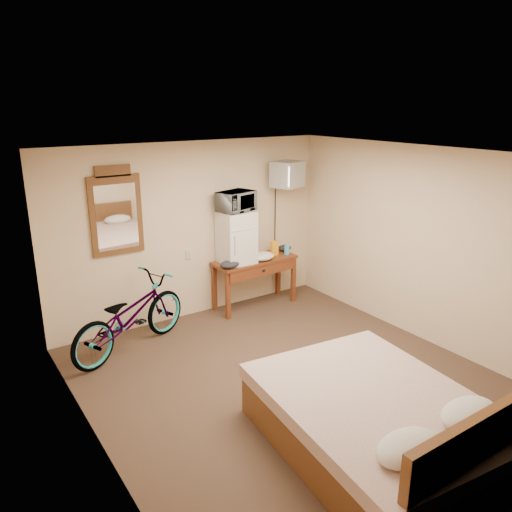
% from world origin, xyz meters
% --- Properties ---
extents(room, '(4.60, 4.64, 2.50)m').
position_xyz_m(room, '(-0.00, 0.00, 1.25)').
color(room, '#3D2A1E').
rests_on(room, ground).
extents(desk, '(1.30, 0.53, 0.75)m').
position_xyz_m(desk, '(0.88, 2.00, 0.62)').
color(desk, maroon).
rests_on(desk, floor).
extents(mini_fridge, '(0.47, 0.46, 0.76)m').
position_xyz_m(mini_fridge, '(0.58, 2.05, 1.13)').
color(mini_fridge, white).
rests_on(mini_fridge, desk).
extents(microwave, '(0.59, 0.48, 0.29)m').
position_xyz_m(microwave, '(0.58, 2.05, 1.65)').
color(microwave, white).
rests_on(microwave, mini_fridge).
extents(snack_bag, '(0.11, 0.07, 0.22)m').
position_xyz_m(snack_bag, '(1.24, 2.03, 0.86)').
color(snack_bag, orange).
rests_on(snack_bag, desk).
extents(blue_cup, '(0.08, 0.08, 0.14)m').
position_xyz_m(blue_cup, '(1.43, 1.95, 0.82)').
color(blue_cup, '#41AEDD').
rests_on(blue_cup, desk).
extents(cloth_cream, '(0.39, 0.30, 0.12)m').
position_xyz_m(cloth_cream, '(0.94, 1.93, 0.81)').
color(cloth_cream, white).
rests_on(cloth_cream, desk).
extents(cloth_dark_a, '(0.29, 0.22, 0.11)m').
position_xyz_m(cloth_dark_a, '(0.35, 1.88, 0.80)').
color(cloth_dark_a, black).
rests_on(cloth_dark_a, desk).
extents(cloth_dark_b, '(0.22, 0.18, 0.10)m').
position_xyz_m(cloth_dark_b, '(1.51, 2.12, 0.80)').
color(cloth_dark_b, black).
rests_on(cloth_dark_b, desk).
extents(crt_television, '(0.53, 0.62, 0.38)m').
position_xyz_m(crt_television, '(1.46, 2.02, 1.97)').
color(crt_television, black).
rests_on(crt_television, room).
extents(wall_mirror, '(0.68, 0.04, 1.15)m').
position_xyz_m(wall_mirror, '(-1.08, 2.27, 1.66)').
color(wall_mirror, brown).
rests_on(wall_mirror, room).
extents(bicycle, '(1.87, 1.23, 0.93)m').
position_xyz_m(bicycle, '(-1.20, 1.71, 0.47)').
color(bicycle, black).
rests_on(bicycle, floor).
extents(bed, '(1.86, 2.33, 0.90)m').
position_xyz_m(bed, '(-0.07, -1.37, 0.29)').
color(bed, brown).
rests_on(bed, floor).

